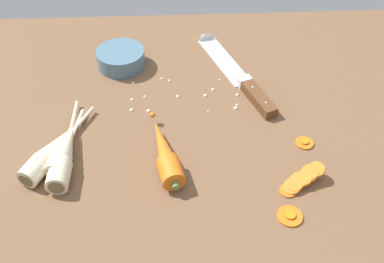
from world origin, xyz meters
The scene contains 11 objects.
ground_plane centered at (0.00, 0.00, -2.00)cm, with size 120.00×90.00×4.00cm, color brown.
chefs_knife centered at (10.23, 19.14, 0.65)cm, with size 15.41×33.66×4.18cm.
whole_carrot centered at (-5.24, -8.20, 2.10)cm, with size 7.51×19.66×4.20cm.
parsnip_front centered at (-23.82, -7.61, 1.98)cm, with size 4.14×23.86×4.00cm.
parsnip_mid_left centered at (-23.85, -6.29, 1.98)cm, with size 5.54×18.11×4.00cm.
parsnip_mid_right centered at (-26.45, -7.01, 1.98)cm, with size 11.54×20.83×4.00cm.
carrot_slice_stack centered at (18.75, -14.82, 1.22)cm, with size 8.50×6.06×3.54cm.
carrot_slice_stray_near centered at (21.65, -4.86, 0.36)cm, with size 3.50×3.50×0.70cm.
carrot_slice_stray_mid centered at (15.41, -21.76, 0.36)cm, with size 4.33×4.33×0.70cm.
prep_bowl centered at (-15.22, 22.61, 2.15)cm, with size 11.00×11.00×4.00cm.
mince_crumbs centered at (-1.29, 9.77, 0.37)cm, with size 26.56×12.04×0.88cm.
Camera 1 is at (-3.10, -66.98, 64.13)cm, focal length 43.54 mm.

